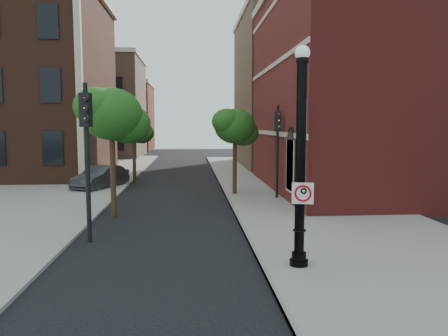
{
  "coord_description": "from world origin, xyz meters",
  "views": [
    {
      "loc": [
        0.06,
        -11.97,
        4.03
      ],
      "look_at": [
        1.14,
        2.0,
        2.63
      ],
      "focal_mm": 35.0,
      "sensor_mm": 36.0,
      "label": 1
    }
  ],
  "objects": [
    {
      "name": "bg_building_tan_b",
      "position": [
        16.0,
        30.0,
        7.0
      ],
      "size": [
        22.0,
        14.0,
        14.0
      ],
      "primitive_type": "cube",
      "color": "#8C644C",
      "rests_on": "ground"
    },
    {
      "name": "parked_car",
      "position": [
        -5.55,
        15.74,
        0.73
      ],
      "size": [
        3.09,
        4.66,
        1.45
      ],
      "primitive_type": "imported",
      "rotation": [
        0.0,
        0.0,
        -0.39
      ],
      "color": "#2F2F34",
      "rests_on": "ground"
    },
    {
      "name": "no_parking_sign",
      "position": [
        3.09,
        -0.5,
        2.18
      ],
      "size": [
        0.57,
        0.16,
        0.58
      ],
      "rotation": [
        0.0,
        0.0,
        -0.22
      ],
      "color": "white",
      "rests_on": "ground"
    },
    {
      "name": "traffic_signal_right",
      "position": [
        4.68,
        10.86,
        3.39
      ],
      "size": [
        0.39,
        0.44,
        5.02
      ],
      "rotation": [
        0.0,
        0.0,
        -0.3
      ],
      "color": "black",
      "rests_on": "ground"
    },
    {
      "name": "lamppost",
      "position": [
        3.05,
        -0.34,
        2.83
      ],
      "size": [
        0.52,
        0.52,
        6.13
      ],
      "color": "black",
      "rests_on": "ground"
    },
    {
      "name": "sidewalk_left",
      "position": [
        -9.0,
        18.0,
        0.06
      ],
      "size": [
        10.0,
        50.0,
        0.12
      ],
      "primitive_type": "cube",
      "color": "gray",
      "rests_on": "ground"
    },
    {
      "name": "bg_building_tan_a",
      "position": [
        -12.0,
        44.0,
        6.0
      ],
      "size": [
        12.0,
        12.0,
        12.0
      ],
      "primitive_type": "cube",
      "color": "#8C644C",
      "rests_on": "ground"
    },
    {
      "name": "traffic_signal_left",
      "position": [
        -3.42,
        3.03,
        3.64
      ],
      "size": [
        0.4,
        0.47,
        5.41
      ],
      "rotation": [
        0.0,
        0.0,
        -0.23
      ],
      "color": "black",
      "rests_on": "ground"
    },
    {
      "name": "curb_edge",
      "position": [
        2.05,
        10.0,
        0.07
      ],
      "size": [
        0.1,
        60.0,
        0.14
      ],
      "primitive_type": "cube",
      "color": "gray",
      "rests_on": "ground"
    },
    {
      "name": "street_tree_c",
      "position": [
        2.59,
        12.44,
        3.87
      ],
      "size": [
        2.72,
        2.46,
        4.91
      ],
      "color": "black",
      "rests_on": "ground"
    },
    {
      "name": "utility_pole",
      "position": [
        4.8,
        5.76,
        2.54
      ],
      "size": [
        0.1,
        0.1,
        5.09
      ],
      "primitive_type": "cylinder",
      "color": "#999999",
      "rests_on": "ground"
    },
    {
      "name": "street_tree_a",
      "position": [
        -3.23,
        7.06,
        4.41
      ],
      "size": [
        3.1,
        2.8,
        5.58
      ],
      "color": "black",
      "rests_on": "ground"
    },
    {
      "name": "sidewalk_right",
      "position": [
        6.0,
        10.0,
        0.06
      ],
      "size": [
        8.0,
        60.0,
        0.12
      ],
      "primitive_type": "cube",
      "color": "gray",
      "rests_on": "ground"
    },
    {
      "name": "street_tree_b",
      "position": [
        -3.79,
        18.56,
        3.72
      ],
      "size": [
        2.62,
        2.37,
        4.72
      ],
      "color": "black",
      "rests_on": "ground"
    },
    {
      "name": "bg_building_red",
      "position": [
        -12.0,
        58.0,
        5.0
      ],
      "size": [
        12.0,
        12.0,
        10.0
      ],
      "primitive_type": "cube",
      "color": "maroon",
      "rests_on": "ground"
    },
    {
      "name": "ground",
      "position": [
        0.0,
        0.0,
        0.0
      ],
      "size": [
        120.0,
        120.0,
        0.0
      ],
      "primitive_type": "plane",
      "color": "black",
      "rests_on": "ground"
    }
  ]
}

